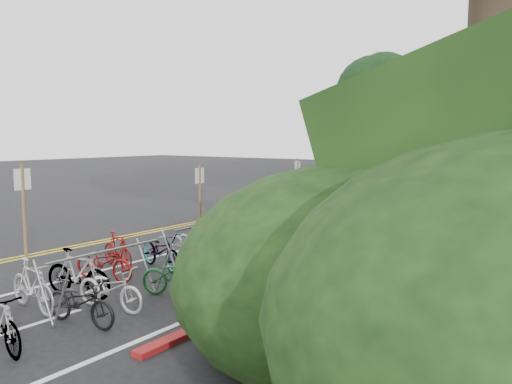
% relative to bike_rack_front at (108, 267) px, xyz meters
% --- Properties ---
extents(ground, '(120.00, 120.00, 0.00)m').
position_rel_bike_rack_front_xyz_m(ground, '(-3.52, 0.83, -0.85)').
color(ground, black).
rests_on(ground, ground).
extents(road_markings, '(7.47, 80.00, 0.01)m').
position_rel_bike_rack_front_xyz_m(road_markings, '(-2.89, 10.93, -0.84)').
color(road_markings, gold).
rests_on(road_markings, ground).
extents(red_curb, '(0.25, 28.00, 0.10)m').
position_rel_bike_rack_front_xyz_m(red_curb, '(2.18, 12.83, -0.80)').
color(red_curb, maroon).
rests_on(red_curb, ground).
extents(bike_rack_front, '(1.15, 2.61, 1.19)m').
position_rel_bike_rack_front_xyz_m(bike_rack_front, '(0.00, 0.00, 0.00)').
color(bike_rack_front, gray).
rests_on(bike_rack_front, ground).
extents(bike_racks_rest, '(1.14, 23.00, 1.17)m').
position_rel_bike_rack_front_xyz_m(bike_racks_rest, '(-0.52, 13.83, 0.01)').
color(bike_racks_rest, gray).
rests_on(bike_racks_rest, ground).
extents(signpost_near, '(0.08, 0.40, 2.75)m').
position_rel_bike_rack_front_xyz_m(signpost_near, '(-3.32, 0.17, 0.72)').
color(signpost_near, brown).
rests_on(signpost_near, ground).
extents(signposts_rest, '(0.08, 18.40, 2.50)m').
position_rel_bike_rack_front_xyz_m(signposts_rest, '(-2.92, 14.83, 0.58)').
color(signposts_rest, brown).
rests_on(signposts_rest, ground).
extents(bike_front, '(0.76, 1.61, 0.94)m').
position_rel_bike_rack_front_xyz_m(bike_front, '(-2.43, 2.14, -0.38)').
color(bike_front, maroon).
rests_on(bike_front, ground).
extents(bike_valet, '(3.35, 9.02, 1.04)m').
position_rel_bike_rack_front_xyz_m(bike_valet, '(-0.58, 1.54, -0.38)').
color(bike_valet, maroon).
rests_on(bike_valet, ground).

